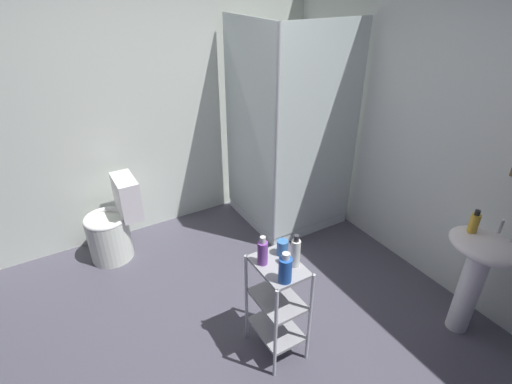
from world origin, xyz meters
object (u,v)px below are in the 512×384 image
at_px(shower_stall, 285,181).
at_px(conditioner_bottle_purple, 263,252).
at_px(storage_cart, 277,301).
at_px(rinse_cup, 282,247).
at_px(lotion_bottle_white, 296,252).
at_px(shampoo_bottle_blue, 285,269).
at_px(pedestal_sink, 477,266).
at_px(toilet, 114,226).
at_px(hand_soap_bottle, 474,222).

bearing_deg(shower_stall, conditioner_bottle_purple, -39.64).
height_order(storage_cart, rinse_cup, rinse_cup).
bearing_deg(storage_cart, rinse_cup, 134.79).
bearing_deg(lotion_bottle_white, conditioner_bottle_purple, -126.14).
xyz_separation_m(shower_stall, shampoo_bottle_blue, (1.45, -1.01, 0.36)).
xyz_separation_m(pedestal_sink, rinse_cup, (-0.61, -1.18, 0.21)).
distance_m(toilet, storage_cart, 1.75).
xyz_separation_m(shampoo_bottle_blue, lotion_bottle_white, (-0.08, 0.13, 0.01)).
distance_m(pedestal_sink, lotion_bottle_white, 1.29).
relative_size(hand_soap_bottle, lotion_bottle_white, 0.72).
height_order(lotion_bottle_white, conditioner_bottle_purple, lotion_bottle_white).
xyz_separation_m(toilet, lotion_bottle_white, (1.66, 0.78, 0.52)).
relative_size(shampoo_bottle_blue, conditioner_bottle_purple, 1.01).
xyz_separation_m(lotion_bottle_white, conditioner_bottle_purple, (-0.12, -0.16, -0.01)).
bearing_deg(shower_stall, rinse_cup, -35.43).
relative_size(storage_cart, shampoo_bottle_blue, 3.71).
distance_m(conditioner_bottle_purple, rinse_cup, 0.16).
xyz_separation_m(hand_soap_bottle, lotion_bottle_white, (-0.38, -1.15, -0.04)).
height_order(conditioner_bottle_purple, rinse_cup, conditioner_bottle_purple).
bearing_deg(pedestal_sink, hand_soap_bottle, -168.59).
xyz_separation_m(lotion_bottle_white, rinse_cup, (-0.13, -0.00, -0.05)).
relative_size(lotion_bottle_white, rinse_cup, 2.22).
bearing_deg(shampoo_bottle_blue, hand_soap_bottle, 76.86).
relative_size(pedestal_sink, conditioner_bottle_purple, 4.09).
bearing_deg(rinse_cup, pedestal_sink, 62.54).
bearing_deg(conditioner_bottle_purple, lotion_bottle_white, 53.86).
xyz_separation_m(toilet, storage_cart, (1.61, 0.69, 0.12)).
bearing_deg(toilet, storage_cart, 23.26).
bearing_deg(toilet, lotion_bottle_white, 25.03).
bearing_deg(conditioner_bottle_purple, rinse_cup, 95.10).
xyz_separation_m(hand_soap_bottle, shampoo_bottle_blue, (-0.30, -1.28, -0.05)).
distance_m(shower_stall, storage_cart, 1.63).
bearing_deg(rinse_cup, lotion_bottle_white, 1.92).
relative_size(hand_soap_bottle, rinse_cup, 1.60).
bearing_deg(storage_cart, hand_soap_bottle, 70.64).
xyz_separation_m(pedestal_sink, lotion_bottle_white, (-0.48, -1.17, 0.26)).
bearing_deg(storage_cart, pedestal_sink, 67.01).
bearing_deg(lotion_bottle_white, storage_cart, -121.90).
distance_m(pedestal_sink, hand_soap_bottle, 0.32).
distance_m(shower_stall, rinse_cup, 1.55).
relative_size(pedestal_sink, lotion_bottle_white, 3.64).
bearing_deg(shampoo_bottle_blue, storage_cart, 160.58).
bearing_deg(conditioner_bottle_purple, hand_soap_bottle, 69.18).
distance_m(hand_soap_bottle, conditioner_bottle_purple, 1.41).
height_order(pedestal_sink, rinse_cup, rinse_cup).
height_order(hand_soap_bottle, lotion_bottle_white, hand_soap_bottle).
height_order(pedestal_sink, hand_soap_bottle, hand_soap_bottle).
xyz_separation_m(pedestal_sink, toilet, (-2.14, -1.95, -0.26)).
bearing_deg(hand_soap_bottle, rinse_cup, -113.92).
xyz_separation_m(hand_soap_bottle, rinse_cup, (-0.51, -1.16, -0.09)).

